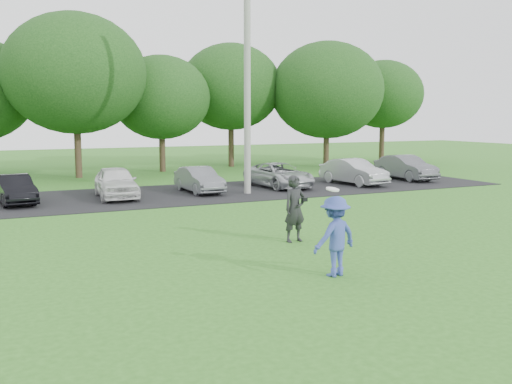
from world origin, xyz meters
The scene contains 7 objects.
ground centered at (0.00, 0.00, 0.00)m, with size 100.00×100.00×0.00m, color #2E681D.
parking_lot centered at (0.00, 13.00, 0.01)m, with size 32.00×6.50×0.03m, color black.
utility_pole centered at (3.55, 11.93, 5.38)m, with size 0.28×0.28×10.76m, color gray.
frisbee_player centered at (0.05, -0.22, 0.83)m, with size 1.17×0.82×1.87m.
camera_bystander centered at (0.86, 2.95, 0.88)m, with size 0.68×0.48×1.75m.
parked_cars centered at (0.96, 12.95, 0.62)m, with size 27.70×4.55×1.26m.
tree_row centered at (1.51, 22.76, 4.91)m, with size 42.39×9.85×8.64m.
Camera 1 is at (-6.28, -9.92, 3.28)m, focal length 40.00 mm.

